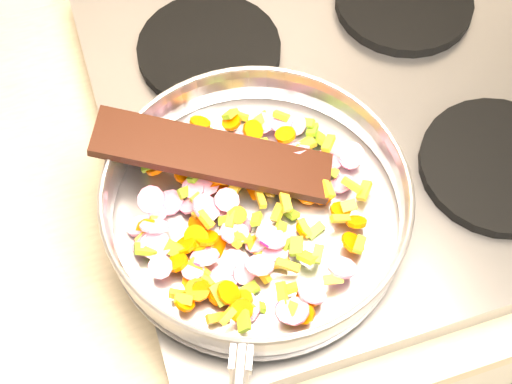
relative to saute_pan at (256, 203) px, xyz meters
name	(u,v)px	position (x,y,z in m)	size (l,w,h in m)	color
cooktop	(344,118)	(0.16, 0.12, -0.07)	(0.60, 0.60, 0.04)	#939399
grate_fl	(277,230)	(0.02, -0.02, -0.04)	(0.19, 0.19, 0.02)	black
grate_fr	(499,166)	(0.30, -0.02, -0.04)	(0.19, 0.19, 0.02)	black
grate_bl	(209,50)	(0.02, 0.26, -0.04)	(0.19, 0.19, 0.02)	black
grate_br	(404,2)	(0.30, 0.26, -0.04)	(0.19, 0.19, 0.02)	black
saute_pan	(256,203)	(0.00, 0.00, 0.00)	(0.38, 0.52, 0.06)	#9E9EA5
vegetable_heap	(244,213)	(-0.01, 0.00, -0.01)	(0.29, 0.29, 0.05)	#74A21F
wooden_spatula	(213,155)	(-0.03, 0.07, 0.01)	(0.27, 0.06, 0.01)	black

